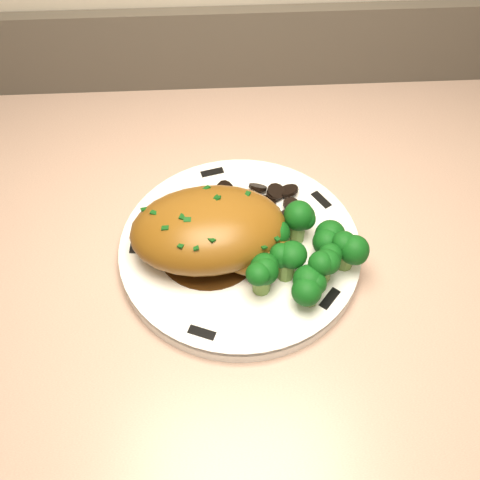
{
  "coord_description": "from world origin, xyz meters",
  "views": [
    {
      "loc": [
        -0.46,
        1.26,
        1.4
      ],
      "look_at": [
        -0.44,
        1.67,
        0.86
      ],
      "focal_mm": 45.0,
      "sensor_mm": 36.0,
      "label": 1
    }
  ],
  "objects_px": {
    "plate": "(240,250)",
    "counter": "(311,395)",
    "chicken_breast": "(214,232)",
    "broccoli_florets": "(297,254)"
  },
  "relations": [
    {
      "from": "chicken_breast",
      "to": "broccoli_florets",
      "type": "distance_m",
      "value": 0.09
    },
    {
      "from": "plate",
      "to": "counter",
      "type": "bearing_deg",
      "value": 0.6
    },
    {
      "from": "chicken_breast",
      "to": "broccoli_florets",
      "type": "height_order",
      "value": "chicken_breast"
    },
    {
      "from": "chicken_breast",
      "to": "counter",
      "type": "bearing_deg",
      "value": -2.57
    },
    {
      "from": "plate",
      "to": "chicken_breast",
      "type": "distance_m",
      "value": 0.05
    },
    {
      "from": "counter",
      "to": "chicken_breast",
      "type": "bearing_deg",
      "value": -177.63
    },
    {
      "from": "chicken_breast",
      "to": "broccoli_florets",
      "type": "bearing_deg",
      "value": -23.08
    },
    {
      "from": "counter",
      "to": "chicken_breast",
      "type": "distance_m",
      "value": 0.49
    },
    {
      "from": "counter",
      "to": "broccoli_florets",
      "type": "relative_size",
      "value": 14.4
    },
    {
      "from": "plate",
      "to": "broccoli_florets",
      "type": "relative_size",
      "value": 2.06
    }
  ]
}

